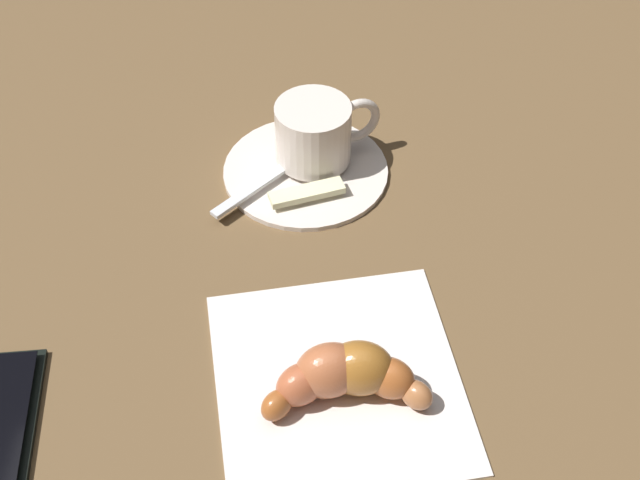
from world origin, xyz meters
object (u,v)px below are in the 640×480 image
(napkin, at_px, (338,379))
(croissant, at_px, (345,375))
(saucer, at_px, (306,169))
(teaspoon, at_px, (292,161))
(sugar_packet, at_px, (307,193))
(espresso_cup, at_px, (316,132))

(napkin, bearing_deg, croissant, -157.01)
(saucer, xyz_separation_m, teaspoon, (0.00, 0.01, 0.01))
(sugar_packet, bearing_deg, teaspoon, 90.62)
(croissant, bearing_deg, napkin, 22.99)
(sugar_packet, bearing_deg, croissant, -99.87)
(croissant, bearing_deg, teaspoon, 12.55)
(napkin, xyz_separation_m, croissant, (-0.01, -0.00, 0.02))
(teaspoon, height_order, croissant, croissant)
(saucer, height_order, croissant, croissant)
(saucer, relative_size, napkin, 0.81)
(sugar_packet, distance_m, croissant, 0.19)
(espresso_cup, bearing_deg, teaspoon, 118.23)
(espresso_cup, bearing_deg, napkin, -173.59)
(espresso_cup, xyz_separation_m, napkin, (-0.23, -0.03, -0.04))
(teaspoon, relative_size, sugar_packet, 1.74)
(sugar_packet, relative_size, croissant, 0.52)
(sugar_packet, bearing_deg, napkin, -100.67)
(croissant, bearing_deg, saucer, 9.68)
(saucer, height_order, napkin, saucer)
(napkin, height_order, croissant, croissant)
(croissant, bearing_deg, espresso_cup, 7.21)
(saucer, distance_m, sugar_packet, 0.04)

